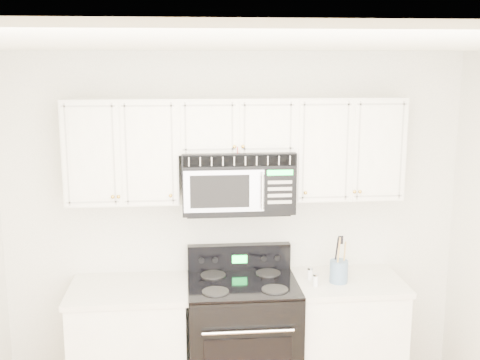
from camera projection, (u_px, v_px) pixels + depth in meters
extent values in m
cube|color=white|center=(267.00, 45.00, 2.69)|extent=(3.50, 3.50, 0.01)
cube|color=white|center=(235.00, 222.00, 4.66)|extent=(3.50, 0.01, 2.60)
cube|color=white|center=(131.00, 348.00, 4.44)|extent=(0.82, 0.63, 0.88)
cube|color=beige|center=(128.00, 290.00, 4.35)|extent=(0.86, 0.65, 0.04)
cube|color=white|center=(342.00, 339.00, 4.59)|extent=(0.82, 0.63, 0.88)
cube|color=beige|center=(344.00, 282.00, 4.50)|extent=(0.86, 0.65, 0.04)
cube|color=black|center=(243.00, 342.00, 4.49)|extent=(0.80, 0.68, 0.92)
cylinder|color=silver|center=(248.00, 332.00, 4.08)|extent=(0.63, 0.02, 0.02)
cube|color=black|center=(243.00, 284.00, 4.40)|extent=(0.80, 0.68, 0.02)
cube|color=black|center=(239.00, 257.00, 4.68)|extent=(0.80, 0.08, 0.21)
cube|color=#11E944|center=(240.00, 259.00, 4.63)|extent=(0.12, 0.00, 0.06)
cube|color=white|center=(122.00, 151.00, 4.30)|extent=(0.80, 0.33, 0.75)
cube|color=white|center=(346.00, 148.00, 4.46)|extent=(0.80, 0.33, 0.75)
cube|color=white|center=(236.00, 125.00, 4.34)|extent=(0.84, 0.33, 0.39)
sphere|color=gold|center=(119.00, 197.00, 4.18)|extent=(0.03, 0.03, 0.03)
sphere|color=gold|center=(171.00, 196.00, 4.21)|extent=(0.03, 0.03, 0.03)
sphere|color=gold|center=(305.00, 193.00, 4.30)|extent=(0.03, 0.03, 0.03)
sphere|color=gold|center=(355.00, 192.00, 4.33)|extent=(0.03, 0.03, 0.03)
sphere|color=gold|center=(234.00, 147.00, 4.18)|extent=(0.03, 0.03, 0.03)
sphere|color=gold|center=(243.00, 147.00, 4.19)|extent=(0.03, 0.03, 0.03)
cylinder|color=#A80915|center=(238.00, 155.00, 4.20)|extent=(0.01, 0.00, 0.12)
sphere|color=gold|center=(238.00, 164.00, 4.21)|extent=(0.04, 0.04, 0.04)
cube|color=black|center=(237.00, 180.00, 4.39)|extent=(0.80, 0.40, 0.44)
cube|color=#A7A29D|center=(240.00, 161.00, 4.16)|extent=(0.78, 0.01, 0.08)
cube|color=#9E9DA7|center=(224.00, 191.00, 4.19)|extent=(0.56, 0.01, 0.30)
cube|color=black|center=(220.00, 192.00, 4.18)|extent=(0.41, 0.01, 0.23)
cube|color=black|center=(280.00, 190.00, 4.22)|extent=(0.22, 0.01, 0.30)
cube|color=#11E944|center=(280.00, 173.00, 4.19)|extent=(0.18, 0.00, 0.04)
cylinder|color=silver|center=(263.00, 192.00, 4.17)|extent=(0.02, 0.02, 0.25)
cylinder|color=slate|center=(339.00, 271.00, 4.43)|extent=(0.13, 0.13, 0.17)
cylinder|color=#AA8245|center=(344.00, 261.00, 4.41)|extent=(0.01, 0.01, 0.29)
cylinder|color=black|center=(336.00, 258.00, 4.44)|extent=(0.01, 0.01, 0.31)
cylinder|color=#AA8245|center=(338.00, 260.00, 4.37)|extent=(0.01, 0.01, 0.33)
cylinder|color=silver|center=(315.00, 281.00, 4.35)|extent=(0.04, 0.04, 0.08)
cylinder|color=silver|center=(316.00, 275.00, 4.35)|extent=(0.04, 0.04, 0.02)
cylinder|color=silver|center=(310.00, 275.00, 4.48)|extent=(0.04, 0.04, 0.08)
cylinder|color=silver|center=(310.00, 269.00, 4.47)|extent=(0.04, 0.04, 0.02)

